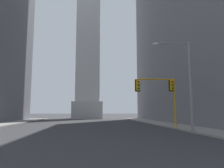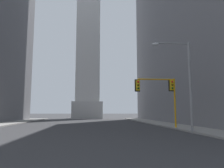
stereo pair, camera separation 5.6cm
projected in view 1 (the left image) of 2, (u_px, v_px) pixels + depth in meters
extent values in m
cube|color=gray|center=(203.00, 129.00, 21.52)|extent=(5.00, 68.93, 0.15)
cube|color=silver|center=(87.00, 110.00, 56.92)|extent=(7.64, 7.64, 4.31)
cylinder|color=orange|center=(175.00, 103.00, 23.31)|extent=(0.18, 0.18, 5.35)
cylinder|color=#262626|center=(176.00, 128.00, 22.98)|extent=(0.40, 0.40, 0.10)
cube|color=yellow|center=(172.00, 85.00, 23.53)|extent=(0.36, 0.36, 1.10)
cube|color=black|center=(171.00, 85.00, 23.70)|extent=(0.58, 0.06, 1.32)
sphere|color=red|center=(173.00, 82.00, 23.38)|extent=(0.22, 0.22, 0.22)
sphere|color=#483506|center=(173.00, 85.00, 23.34)|extent=(0.22, 0.22, 0.22)
sphere|color=#073410|center=(173.00, 88.00, 23.30)|extent=(0.22, 0.22, 0.22)
cylinder|color=orange|center=(156.00, 79.00, 23.44)|extent=(4.01, 0.14, 0.14)
sphere|color=orange|center=(174.00, 80.00, 23.63)|extent=(0.18, 0.18, 0.18)
cube|color=yellow|center=(138.00, 85.00, 23.16)|extent=(0.36, 0.36, 1.10)
cube|color=black|center=(138.00, 85.00, 23.34)|extent=(0.58, 0.06, 1.32)
sphere|color=red|center=(138.00, 82.00, 23.02)|extent=(0.22, 0.22, 0.22)
sphere|color=#483506|center=(138.00, 85.00, 22.97)|extent=(0.22, 0.22, 0.22)
sphere|color=#073410|center=(139.00, 88.00, 22.93)|extent=(0.22, 0.22, 0.22)
cylinder|color=gray|center=(191.00, 86.00, 18.95)|extent=(0.20, 0.20, 7.95)
cylinder|color=gray|center=(172.00, 43.00, 19.28)|extent=(3.01, 0.12, 0.12)
sphere|color=gray|center=(189.00, 44.00, 19.43)|extent=(0.20, 0.20, 0.20)
ellipsoid|color=silver|center=(156.00, 44.00, 19.12)|extent=(0.64, 0.36, 0.26)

